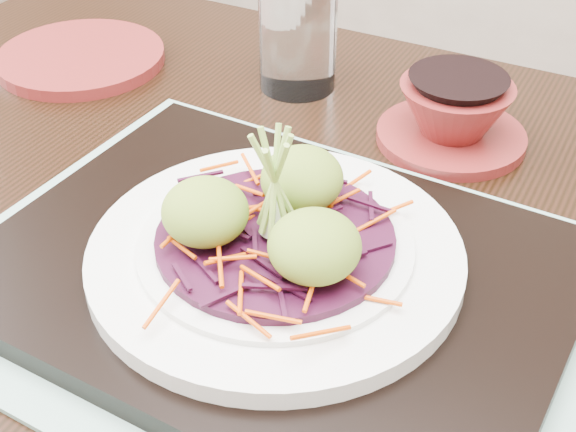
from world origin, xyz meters
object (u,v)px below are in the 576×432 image
at_px(serving_tray, 276,273).
at_px(terracotta_bowl_set, 454,117).
at_px(dining_table, 320,334).
at_px(water_glass, 298,35).
at_px(white_plate, 276,253).
at_px(terracotta_side_plate, 81,58).

relative_size(serving_tray, terracotta_bowl_set, 2.32).
distance_m(dining_table, terracotta_bowl_set, 0.24).
height_order(serving_tray, water_glass, water_glass).
bearing_deg(water_glass, serving_tray, -66.50).
xyz_separation_m(white_plate, terracotta_bowl_set, (0.05, 0.26, -0.01)).
distance_m(water_glass, terracotta_bowl_set, 0.19).
bearing_deg(terracotta_side_plate, water_glass, 14.31).
bearing_deg(terracotta_bowl_set, terracotta_side_plate, -176.57).
relative_size(dining_table, water_glass, 10.34).
bearing_deg(dining_table, serving_tray, -100.75).
xyz_separation_m(terracotta_side_plate, water_glass, (0.24, 0.06, 0.05)).
relative_size(terracotta_side_plate, water_glass, 1.62).
bearing_deg(serving_tray, white_plate, -131.71).
height_order(serving_tray, terracotta_bowl_set, terracotta_bowl_set).
distance_m(dining_table, serving_tray, 0.13).
bearing_deg(water_glass, terracotta_side_plate, -165.69).
distance_m(serving_tray, terracotta_bowl_set, 0.26).
relative_size(white_plate, terracotta_bowl_set, 1.51).
height_order(dining_table, water_glass, water_glass).
distance_m(white_plate, water_glass, 0.32).
bearing_deg(terracotta_side_plate, dining_table, -24.77).
relative_size(dining_table, serving_tray, 2.83).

